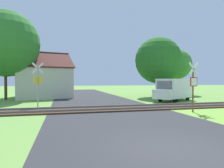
# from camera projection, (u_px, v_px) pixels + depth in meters

# --- Properties ---
(ground_plane) EXTENTS (160.00, 160.00, 0.00)m
(ground_plane) POSITION_uv_depth(u_px,v_px,m) (175.00, 151.00, 5.77)
(ground_plane) COLOR #6B9942
(road_asphalt) EXTENTS (8.16, 80.00, 0.01)m
(road_asphalt) POSITION_uv_depth(u_px,v_px,m) (147.00, 133.00, 7.71)
(road_asphalt) COLOR #2D2D30
(road_asphalt) RESTS_ON ground
(rail_track) EXTENTS (60.00, 2.60, 0.22)m
(rail_track) POSITION_uv_depth(u_px,v_px,m) (109.00, 109.00, 14.13)
(rail_track) COLOR #422D1E
(rail_track) RESTS_ON ground
(stop_sign_near) EXTENTS (0.86, 0.22, 3.25)m
(stop_sign_near) POSITION_uv_depth(u_px,v_px,m) (193.00, 84.00, 12.94)
(stop_sign_near) COLOR brown
(stop_sign_near) RESTS_ON ground
(crossing_sign_far) EXTENTS (0.88, 0.13, 3.46)m
(crossing_sign_far) POSITION_uv_depth(u_px,v_px,m) (38.00, 81.00, 15.16)
(crossing_sign_far) COLOR #9E9EA5
(crossing_sign_far) RESTS_ON ground
(house) EXTENTS (7.70, 7.90, 5.64)m
(house) POSITION_uv_depth(u_px,v_px,m) (43.00, 81.00, 24.61)
(house) COLOR beige
(house) RESTS_ON ground
(tree_left) EXTENTS (7.06, 7.06, 9.53)m
(tree_left) POSITION_uv_depth(u_px,v_px,m) (5.00, 44.00, 21.15)
(tree_left) COLOR #513823
(tree_left) RESTS_ON ground
(tree_far) EXTENTS (4.49, 4.49, 6.77)m
(tree_far) POSITION_uv_depth(u_px,v_px,m) (177.00, 64.00, 29.96)
(tree_far) COLOR #513823
(tree_far) RESTS_ON ground
(tree_right) EXTENTS (5.81, 5.81, 7.51)m
(tree_right) POSITION_uv_depth(u_px,v_px,m) (158.00, 61.00, 25.03)
(tree_right) COLOR #513823
(tree_right) RESTS_ON ground
(mail_truck) EXTENTS (5.12, 4.22, 2.24)m
(mail_truck) POSITION_uv_depth(u_px,v_px,m) (174.00, 89.00, 20.14)
(mail_truck) COLOR white
(mail_truck) RESTS_ON ground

